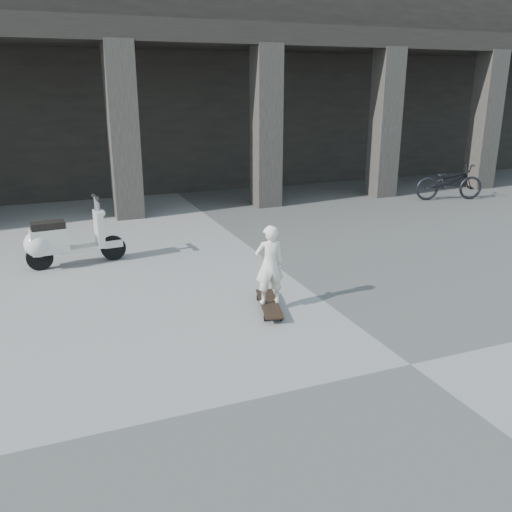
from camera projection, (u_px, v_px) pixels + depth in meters
name	position (u px, v px, depth m)	size (l,w,h in m)	color
ground	(411.00, 364.00, 6.15)	(90.00, 90.00, 0.00)	#4B4B48
colonnade	(152.00, 85.00, 17.42)	(28.00, 8.82, 6.00)	black
longboard	(269.00, 304.00, 7.63)	(0.51, 1.10, 0.11)	black
child	(269.00, 265.00, 7.45)	(0.41, 0.27, 1.12)	silver
scooter	(58.00, 241.00, 9.31)	(1.70, 0.61, 1.19)	black
bicycle	(449.00, 182.00, 14.86)	(0.66, 1.88, 0.99)	black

